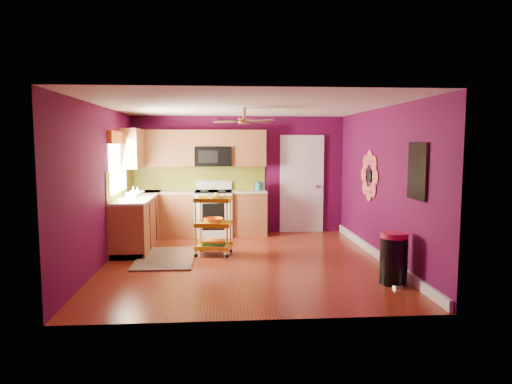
{
  "coord_description": "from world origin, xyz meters",
  "views": [
    {
      "loc": [
        -0.36,
        -7.27,
        1.91
      ],
      "look_at": [
        0.21,
        0.4,
        1.1
      ],
      "focal_mm": 32.0,
      "sensor_mm": 36.0,
      "label": 1
    }
  ],
  "objects": [
    {
      "name": "counter_dish",
      "position": [
        -1.99,
        1.69,
        0.97
      ],
      "size": [
        0.23,
        0.23,
        0.06
      ],
      "primitive_type": "imported",
      "color": "white",
      "rests_on": "lower_cabinets"
    },
    {
      "name": "ground",
      "position": [
        0.0,
        0.0,
        0.0
      ],
      "size": [
        5.0,
        5.0,
        0.0
      ],
      "primitive_type": "plane",
      "color": "maroon",
      "rests_on": "ground"
    },
    {
      "name": "trash_can",
      "position": [
        1.96,
        -1.34,
        0.36
      ],
      "size": [
        0.47,
        0.47,
        0.71
      ],
      "color": "black",
      "rests_on": "ground"
    },
    {
      "name": "electric_range",
      "position": [
        -0.55,
        2.17,
        0.48
      ],
      "size": [
        0.76,
        0.66,
        1.13
      ],
      "color": "white",
      "rests_on": "ground"
    },
    {
      "name": "upper_cabinetry",
      "position": [
        -1.24,
        2.17,
        1.8
      ],
      "size": [
        2.8,
        2.3,
        1.26
      ],
      "color": "brown",
      "rests_on": "ground"
    },
    {
      "name": "shag_rug",
      "position": [
        -1.32,
        0.28,
        0.01
      ],
      "size": [
        0.96,
        1.55,
        0.02
      ],
      "primitive_type": "cube",
      "rotation": [
        0.0,
        0.0,
        0.01
      ],
      "color": "black",
      "rests_on": "ground"
    },
    {
      "name": "toaster",
      "position": [
        0.4,
        2.23,
        1.03
      ],
      "size": [
        0.22,
        0.15,
        0.18
      ],
      "primitive_type": "cube",
      "color": "beige",
      "rests_on": "lower_cabinets"
    },
    {
      "name": "rolling_cart",
      "position": [
        -0.51,
        0.48,
        0.56
      ],
      "size": [
        0.67,
        0.54,
        1.09
      ],
      "color": "gold",
      "rests_on": "ground"
    },
    {
      "name": "room_envelope",
      "position": [
        0.03,
        0.0,
        1.63
      ],
      "size": [
        4.54,
        5.04,
        2.52
      ],
      "color": "#4F0937",
      "rests_on": "ground"
    },
    {
      "name": "panel_door",
      "position": [
        1.35,
        2.47,
        1.02
      ],
      "size": [
        0.95,
        0.11,
        2.15
      ],
      "color": "white",
      "rests_on": "ground"
    },
    {
      "name": "soap_bottle_b",
      "position": [
        -1.94,
        1.26,
        1.03
      ],
      "size": [
        0.13,
        0.13,
        0.17
      ],
      "primitive_type": "imported",
      "color": "white",
      "rests_on": "lower_cabinets"
    },
    {
      "name": "lower_cabinets",
      "position": [
        -1.35,
        1.82,
        0.43
      ],
      "size": [
        2.81,
        2.31,
        0.94
      ],
      "color": "brown",
      "rests_on": "ground"
    },
    {
      "name": "counter_cup",
      "position": [
        -2.04,
        1.01,
        0.99
      ],
      "size": [
        0.13,
        0.13,
        0.1
      ],
      "primitive_type": "imported",
      "color": "white",
      "rests_on": "lower_cabinets"
    },
    {
      "name": "ceiling_fan",
      "position": [
        0.0,
        0.2,
        2.29
      ],
      "size": [
        1.01,
        1.01,
        0.26
      ],
      "color": "#BF8C3F",
      "rests_on": "ground"
    },
    {
      "name": "soap_bottle_a",
      "position": [
        -1.95,
        0.95,
        1.05
      ],
      "size": [
        0.1,
        0.1,
        0.21
      ],
      "primitive_type": "imported",
      "color": "#EA3F72",
      "rests_on": "lower_cabinets"
    },
    {
      "name": "left_window",
      "position": [
        -2.22,
        1.05,
        1.74
      ],
      "size": [
        0.08,
        1.35,
        1.08
      ],
      "color": "white",
      "rests_on": "ground"
    },
    {
      "name": "right_wall_art",
      "position": [
        2.23,
        -0.34,
        1.44
      ],
      "size": [
        0.04,
        2.74,
        1.04
      ],
      "color": "black",
      "rests_on": "ground"
    },
    {
      "name": "teal_kettle",
      "position": [
        0.39,
        2.21,
        1.02
      ],
      "size": [
        0.18,
        0.18,
        0.21
      ],
      "color": "teal",
      "rests_on": "lower_cabinets"
    }
  ]
}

